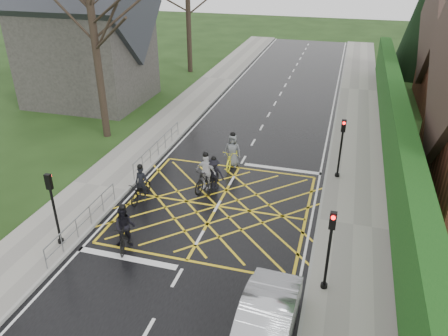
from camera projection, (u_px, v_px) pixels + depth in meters
The scene contains 20 objects.
ground at pixel (217, 206), 19.93m from camera, with size 120.00×120.00×0.00m, color black.
road at pixel (217, 206), 19.93m from camera, with size 9.00×80.00×0.01m, color black.
sidewalk_right at pixel (353, 226), 18.42m from camera, with size 3.00×80.00×0.15m, color gray.
sidewalk_left at pixel (100, 187), 21.37m from camera, with size 3.00×80.00×0.15m, color gray.
stone_wall at pixel (391, 164), 23.00m from camera, with size 0.50×38.00×0.70m, color slate.
hedge at pixel (397, 133), 22.20m from camera, with size 0.90×38.00×2.80m, color #0F3A11.
conifer at pixel (425, 19), 37.24m from camera, with size 4.60×4.60×10.00m.
church at pixel (85, 34), 31.26m from camera, with size 8.80×7.80×11.00m.
tree_near at pixel (90, 1), 23.65m from camera, with size 9.24×9.24×11.44m.
railing_south at pixel (83, 217), 17.72m from camera, with size 0.05×5.04×1.03m.
railing_north at pixel (158, 145), 24.13m from camera, with size 0.05×6.04×1.03m.
traffic_light_ne at pixel (341, 149), 21.51m from camera, with size 0.24×0.31×3.21m.
traffic_light_se at pixel (329, 252), 14.33m from camera, with size 0.24×0.31×3.21m.
traffic_light_sw at pixel (55, 210), 16.58m from camera, with size 0.24×0.31×3.21m.
cyclist_rear at pixel (141, 188), 20.24m from camera, with size 0.71×1.87×1.80m.
cyclist_back at pixel (125, 231), 16.98m from camera, with size 1.09×1.98×1.91m.
cyclist_mid at pixel (214, 177), 21.09m from camera, with size 1.04×1.79×1.74m.
cyclist_front at pixel (206, 176), 21.03m from camera, with size 1.13×2.04×1.97m.
cyclist_lead at pixel (232, 155), 23.23m from camera, with size 0.88×2.02×1.97m.
car at pixel (264, 328), 12.65m from camera, with size 1.57×4.51×1.49m, color #A6A8AD.
Camera 1 is at (4.96, -16.19, 10.67)m, focal length 35.00 mm.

